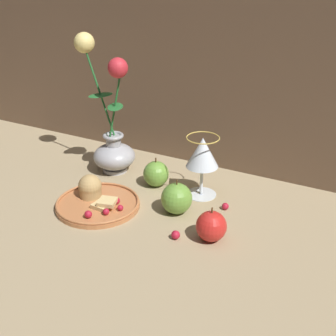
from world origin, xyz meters
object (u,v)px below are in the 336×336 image
(apple_at_table_edge, at_px, (177,198))
(apple_near_glass, at_px, (156,174))
(vase, at_px, (111,134))
(wine_glass, at_px, (202,155))
(plate_with_pastries, at_px, (96,199))
(apple_beside_vase, at_px, (211,226))

(apple_at_table_edge, bearing_deg, apple_near_glass, 138.57)
(vase, relative_size, apple_at_table_edge, 4.32)
(wine_glass, bearing_deg, apple_near_glass, -175.84)
(plate_with_pastries, height_order, apple_at_table_edge, apple_at_table_edge)
(vase, xyz_separation_m, apple_beside_vase, (0.37, -0.18, -0.08))
(plate_with_pastries, bearing_deg, wine_glass, 39.58)
(wine_glass, relative_size, apple_beside_vase, 1.99)
(plate_with_pastries, xyz_separation_m, apple_near_glass, (0.08, 0.16, 0.02))
(apple_near_glass, height_order, apple_at_table_edge, apple_at_table_edge)
(apple_at_table_edge, bearing_deg, apple_beside_vase, -29.64)
(plate_with_pastries, bearing_deg, vase, 111.88)
(apple_at_table_edge, bearing_deg, vase, 155.59)
(apple_beside_vase, distance_m, apple_at_table_edge, 0.13)
(apple_beside_vase, bearing_deg, vase, 153.92)
(vase, height_order, apple_near_glass, vase)
(vase, bearing_deg, apple_at_table_edge, -24.41)
(apple_near_glass, bearing_deg, apple_beside_vase, -35.80)
(vase, height_order, apple_beside_vase, vase)
(plate_with_pastries, bearing_deg, apple_at_table_edge, 18.28)
(wine_glass, height_order, apple_at_table_edge, wine_glass)
(plate_with_pastries, relative_size, wine_glass, 1.30)
(vase, distance_m, apple_near_glass, 0.17)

